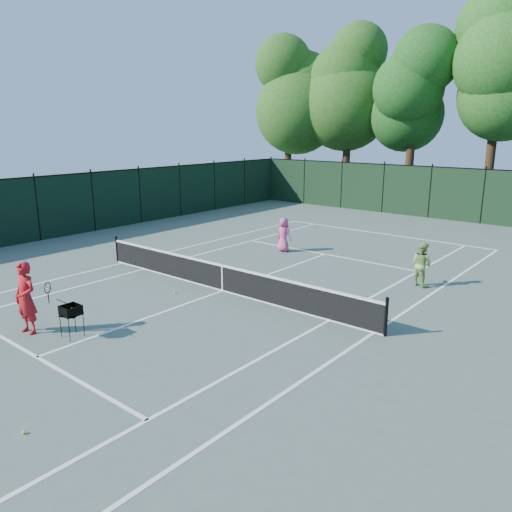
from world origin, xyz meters
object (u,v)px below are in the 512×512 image
Objects in this scene: player_pink at (284,235)px; player_green at (422,264)px; ball_hopper at (71,311)px; loose_ball_midcourt at (175,292)px; loose_ball_near_cart at (24,432)px; coach at (26,298)px.

player_pink is 6.58m from player_green.
loose_ball_midcourt is (-0.62, 4.02, -0.69)m from ball_hopper.
loose_ball_near_cart is at bearing 111.18° from player_pink.
coach reaches higher than player_pink.
player_green reaches higher than loose_ball_near_cart.
loose_ball_near_cart and loose_ball_midcourt have the same top height.
player_pink is 10.97m from ball_hopper.
player_green reaches higher than ball_hopper.
loose_ball_near_cart is at bearing 101.44° from player_green.
loose_ball_near_cart is at bearing -66.76° from ball_hopper.
coach is at bearing 152.14° from loose_ball_near_cart.
loose_ball_midcourt is (-3.80, 6.89, 0.00)m from loose_ball_near_cart.
player_pink reaches higher than ball_hopper.
coach is 1.30m from ball_hopper.
player_pink is 21.87× the size of loose_ball_near_cart.
player_green is (6.38, 10.54, -0.20)m from coach.
ball_hopper is 12.66× the size of loose_ball_midcourt.
ball_hopper is (-5.24, -9.97, -0.04)m from player_green.
coach is at bearing 93.90° from player_pink.
coach is 12.33m from player_green.
player_pink is at bearing 95.54° from loose_ball_midcourt.
player_green is (6.52, -0.92, 0.02)m from player_pink.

